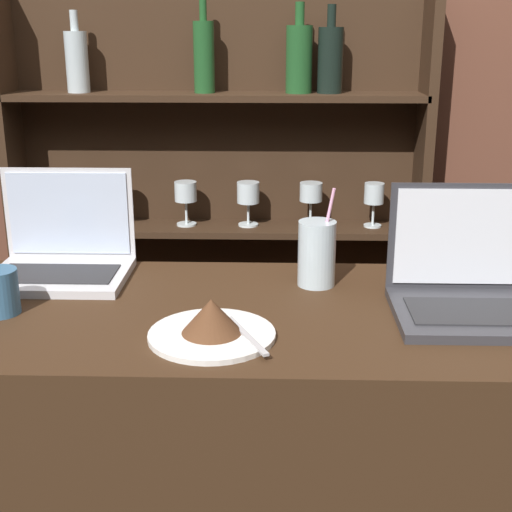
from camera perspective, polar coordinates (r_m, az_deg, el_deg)
back_wall at (r=2.32m, az=0.06°, el=13.51°), size 7.00×0.06×2.70m
back_shelf at (r=2.33m, az=-2.90°, el=1.83°), size 1.30×0.18×1.66m
laptop_near at (r=1.62m, az=-15.22°, el=0.20°), size 0.29×0.23×0.23m
laptop_far at (r=1.43m, az=17.47°, el=-2.33°), size 0.34×0.24×0.23m
cake_plate at (r=1.26m, az=-3.55°, el=-5.45°), size 0.23×0.23×0.07m
water_glass at (r=1.50m, az=4.88°, el=0.22°), size 0.08×0.08×0.21m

